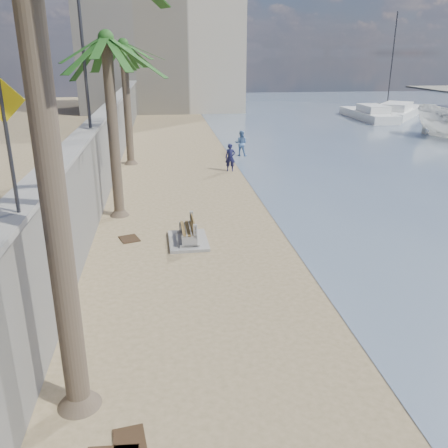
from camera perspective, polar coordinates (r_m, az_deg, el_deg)
ground_plane at (r=9.83m, az=8.74°, el=-20.64°), size 140.00×140.00×0.00m
seawall at (r=27.67m, az=-13.43°, el=9.76°), size 0.45×70.00×3.50m
wall_cap at (r=27.43m, az=-13.74°, el=13.46°), size 0.80×70.00×0.12m
end_building at (r=59.14m, az=-7.55°, el=20.34°), size 18.00×12.00×14.00m
bench_far at (r=16.82m, az=-4.37°, el=-1.04°), size 1.40×2.02×0.83m
palm_mid at (r=19.13m, az=-14.01°, el=20.65°), size 5.00×5.00×7.78m
palm_back at (r=28.90m, az=-12.04°, el=20.26°), size 5.00×5.00×7.75m
pedestrian_sign at (r=9.11m, az=-24.77°, el=10.56°), size 0.78×0.07×2.40m
streetlight at (r=19.33m, az=-16.65°, el=19.97°), size 0.28×0.28×5.12m
person_a at (r=27.08m, az=0.76°, el=8.24°), size 0.70×0.53×1.79m
person_b at (r=31.30m, az=2.07°, el=9.85°), size 1.06×0.93×1.83m
yacht_near at (r=55.20m, az=20.24°, el=12.44°), size 9.54×10.88×1.50m
yacht_far at (r=51.85m, az=16.91°, el=12.39°), size 2.69×9.38×1.50m
sailboat_west at (r=56.27m, az=18.95°, el=12.72°), size 6.32×2.12×10.50m
debris_b at (r=9.18m, az=-11.29°, el=-24.23°), size 0.65×0.76×0.03m
debris_c at (r=17.51m, az=-11.32°, el=-1.75°), size 0.85×0.95×0.03m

